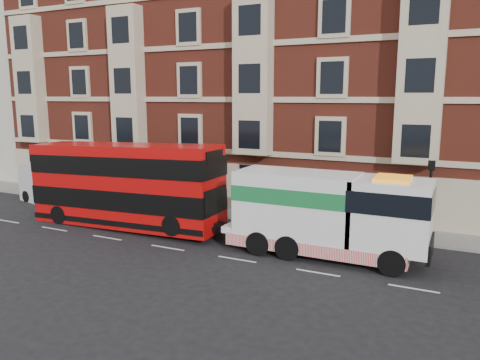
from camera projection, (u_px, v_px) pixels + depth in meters
name	position (u px, v px, depth m)	size (l,w,h in m)	color
ground	(168.00, 248.00, 24.13)	(120.00, 120.00, 0.00)	black
sidewalk	(233.00, 214.00, 30.77)	(90.00, 3.00, 0.15)	slate
victorian_terrace	(282.00, 65.00, 35.44)	(45.00, 12.00, 20.40)	maroon
lamp_post_west	(145.00, 172.00, 31.72)	(0.35, 0.15, 4.35)	black
lamp_post_east	(429.00, 196.00, 24.03)	(0.35, 0.15, 4.35)	black
double_decker_bus	(125.00, 184.00, 27.59)	(12.22, 2.81, 4.95)	red
tow_truck	(324.00, 213.00, 22.53)	(9.79, 2.89, 4.08)	white
box_van	(51.00, 184.00, 34.10)	(5.83, 3.40, 2.84)	silver
pedestrian	(118.00, 192.00, 33.47)	(0.59, 0.38, 1.61)	#1C2038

